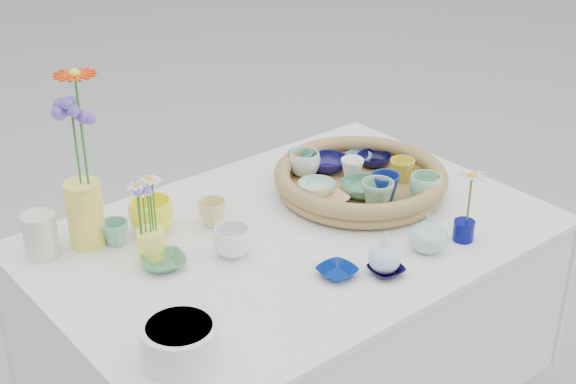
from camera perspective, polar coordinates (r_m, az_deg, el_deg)
wicker_tray at (r=2.20m, az=5.15°, el=0.84°), size 0.47×0.47×0.08m
tray_ceramic_0 at (r=2.29m, az=2.84°, el=2.01°), size 0.15×0.15×0.04m
tray_ceramic_1 at (r=2.33m, az=6.13°, el=2.28°), size 0.11×0.11×0.03m
tray_ceramic_2 at (r=2.24m, az=8.11°, el=1.54°), size 0.09×0.09×0.06m
tray_ceramic_3 at (r=2.16m, az=5.28°, el=0.22°), size 0.15×0.15×0.04m
tray_ceramic_4 at (r=2.08m, az=6.37°, el=-0.24°), size 0.10×0.10×0.08m
tray_ceramic_5 at (r=2.16m, az=2.05°, el=0.29°), size 0.11×0.11×0.03m
tray_ceramic_6 at (r=2.25m, az=1.18°, el=2.03°), size 0.09×0.09×0.07m
tray_ceramic_7 at (r=2.24m, az=4.58°, el=1.65°), size 0.09×0.09×0.06m
tray_ceramic_8 at (r=2.35m, az=5.06°, el=2.42°), size 0.10×0.10×0.02m
tray_ceramic_9 at (r=2.13m, az=6.90°, el=0.36°), size 0.09×0.09×0.07m
tray_ceramic_10 at (r=2.11m, az=2.87°, el=-0.57°), size 0.11×0.11×0.02m
tray_ceramic_11 at (r=2.15m, az=9.76°, el=0.32°), size 0.11×0.11×0.07m
tray_ceramic_12 at (r=2.26m, az=0.88°, el=2.11°), size 0.08×0.08×0.07m
loose_ceramic_0 at (r=2.03m, az=-9.69°, el=-1.70°), size 0.12×0.12×0.09m
loose_ceramic_1 at (r=2.04m, az=-5.43°, el=-1.48°), size 0.10×0.10×0.07m
loose_ceramic_2 at (r=1.89m, az=-8.84°, el=-4.96°), size 0.13×0.13×0.03m
loose_ceramic_3 at (r=1.91m, az=-3.99°, el=-3.53°), size 0.10×0.10×0.07m
loose_ceramic_4 at (r=1.84m, az=3.51°, el=-5.69°), size 0.09×0.09×0.02m
loose_ceramic_5 at (r=2.00m, az=-12.17°, el=-2.86°), size 0.08×0.08×0.06m
loose_ceramic_6 at (r=1.86m, az=6.98°, el=-5.56°), size 0.09×0.09×0.02m
fluted_bowl at (r=1.59m, az=-7.68°, el=-10.57°), size 0.21×0.21×0.08m
bud_vase_paleblue at (r=1.84m, az=6.91°, el=-4.18°), size 0.08×0.08×0.11m
bud_vase_seafoam at (r=1.95m, az=9.96°, el=-2.85°), size 0.12×0.12×0.10m
bud_vase_cobalt at (r=2.02m, az=12.38°, el=-2.69°), size 0.07×0.07×0.05m
single_daisy at (r=1.98m, az=12.78°, el=-0.46°), size 0.09×0.09×0.14m
tall_vase_yellow at (r=1.99m, az=-14.22°, el=-1.52°), size 0.11×0.11×0.17m
gerbera at (r=1.89m, az=-14.45°, el=4.23°), size 0.11×0.11×0.29m
hydrangea at (r=1.91m, az=-14.82°, el=3.09°), size 0.09×0.09×0.25m
white_pitcher at (r=1.98m, az=-17.18°, el=-2.95°), size 0.13×0.10×0.11m
daisy_cup at (r=1.92m, az=-9.69°, el=-3.68°), size 0.08×0.08×0.07m
daisy_posy at (r=1.87m, az=-10.19°, el=-0.81°), size 0.09×0.09×0.14m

